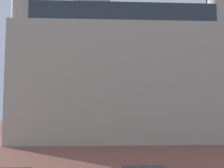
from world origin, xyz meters
The scene contains 1 object.
landmark_building centered at (1.63, 31.18, 9.72)m, with size 27.99×10.76×35.71m.
Camera 1 is at (-0.83, -2.37, 4.70)m, focal length 39.36 mm.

